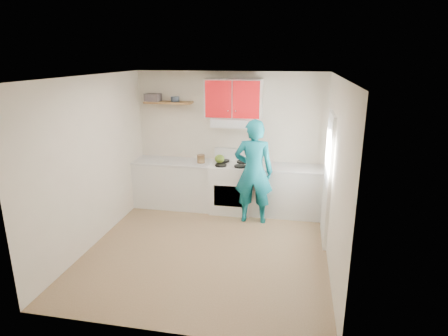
% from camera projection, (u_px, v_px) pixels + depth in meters
% --- Properties ---
extents(floor, '(3.80, 3.80, 0.00)m').
position_uv_depth(floor, '(208.00, 248.00, 5.88)').
color(floor, brown).
rests_on(floor, ground).
extents(ceiling, '(3.60, 3.80, 0.04)m').
position_uv_depth(ceiling, '(205.00, 76.00, 5.14)').
color(ceiling, white).
rests_on(ceiling, floor).
extents(back_wall, '(3.60, 0.04, 2.60)m').
position_uv_depth(back_wall, '(230.00, 140.00, 7.30)').
color(back_wall, beige).
rests_on(back_wall, floor).
extents(front_wall, '(3.60, 0.04, 2.60)m').
position_uv_depth(front_wall, '(162.00, 222.00, 3.73)').
color(front_wall, beige).
rests_on(front_wall, floor).
extents(left_wall, '(0.04, 3.80, 2.60)m').
position_uv_depth(left_wall, '(93.00, 162.00, 5.84)').
color(left_wall, beige).
rests_on(left_wall, floor).
extents(right_wall, '(0.04, 3.80, 2.60)m').
position_uv_depth(right_wall, '(335.00, 175.00, 5.19)').
color(right_wall, beige).
rests_on(right_wall, floor).
extents(door, '(0.05, 0.85, 2.05)m').
position_uv_depth(door, '(328.00, 179.00, 5.93)').
color(door, white).
rests_on(door, floor).
extents(door_glass, '(0.01, 0.55, 0.95)m').
position_uv_depth(door_glass, '(328.00, 152.00, 5.81)').
color(door_glass, white).
rests_on(door_glass, door).
extents(counter_left, '(1.52, 0.60, 0.90)m').
position_uv_depth(counter_left, '(175.00, 184.00, 7.45)').
color(counter_left, silver).
rests_on(counter_left, floor).
extents(counter_right, '(1.32, 0.60, 0.90)m').
position_uv_depth(counter_right, '(287.00, 191.00, 7.05)').
color(counter_right, silver).
rests_on(counter_right, floor).
extents(stove, '(0.76, 0.65, 0.92)m').
position_uv_depth(stove, '(232.00, 187.00, 7.22)').
color(stove, white).
rests_on(stove, floor).
extents(range_hood, '(0.76, 0.44, 0.15)m').
position_uv_depth(range_hood, '(233.00, 122.00, 6.96)').
color(range_hood, silver).
rests_on(range_hood, back_wall).
extents(upper_cabinets, '(1.02, 0.33, 0.70)m').
position_uv_depth(upper_cabinets, '(234.00, 99.00, 6.89)').
color(upper_cabinets, red).
rests_on(upper_cabinets, back_wall).
extents(shelf, '(0.90, 0.30, 0.04)m').
position_uv_depth(shelf, '(169.00, 102.00, 7.16)').
color(shelf, brown).
rests_on(shelf, back_wall).
extents(books, '(0.30, 0.24, 0.14)m').
position_uv_depth(books, '(153.00, 97.00, 7.17)').
color(books, '#483F41').
rests_on(books, shelf).
extents(tin, '(0.20, 0.20, 0.10)m').
position_uv_depth(tin, '(175.00, 99.00, 7.10)').
color(tin, '#333D4C').
rests_on(tin, shelf).
extents(kettle, '(0.21, 0.21, 0.16)m').
position_uv_depth(kettle, '(220.00, 159.00, 7.16)').
color(kettle, '#597821').
rests_on(kettle, stove).
extents(crock, '(0.18, 0.18, 0.18)m').
position_uv_depth(crock, '(201.00, 159.00, 7.16)').
color(crock, brown).
rests_on(crock, counter_left).
extents(cutting_board, '(0.30, 0.23, 0.02)m').
position_uv_depth(cutting_board, '(285.00, 167.00, 6.92)').
color(cutting_board, olive).
rests_on(cutting_board, counter_right).
extents(silicone_mat, '(0.34, 0.29, 0.01)m').
position_uv_depth(silicone_mat, '(301.00, 169.00, 6.83)').
color(silicone_mat, red).
rests_on(silicone_mat, counter_right).
extents(person, '(0.69, 0.46, 1.86)m').
position_uv_depth(person, '(254.00, 172.00, 6.61)').
color(person, '#0C606E').
rests_on(person, floor).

